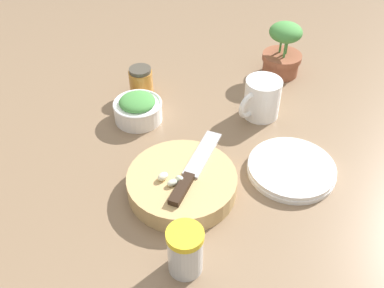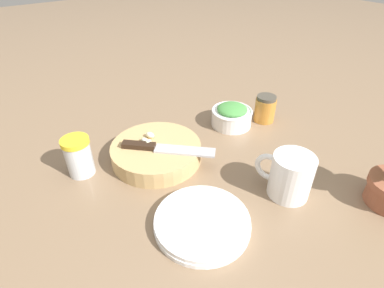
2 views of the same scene
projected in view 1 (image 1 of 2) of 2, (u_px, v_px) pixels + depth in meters
ground_plane at (210, 152)px, 0.97m from camera, size 5.00×5.00×0.00m
cutting_board at (182, 183)px, 0.87m from camera, size 0.22×0.22×0.04m
chef_knife at (193, 170)px, 0.86m from camera, size 0.18×0.18×0.01m
garlic_cloves at (171, 179)px, 0.84m from camera, size 0.05×0.05×0.02m
herb_bowl at (138, 109)px, 1.04m from camera, size 0.12×0.12×0.07m
spice_jar at (185, 251)px, 0.72m from camera, size 0.06×0.06×0.10m
coffee_mug at (261, 99)px, 1.05m from camera, size 0.09×0.12×0.10m
plate_stack at (291, 169)px, 0.92m from camera, size 0.19×0.19×0.02m
honey_jar at (141, 82)px, 1.12m from camera, size 0.06×0.06×0.08m
potted_herb at (283, 52)px, 1.18m from camera, size 0.11×0.11×0.15m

